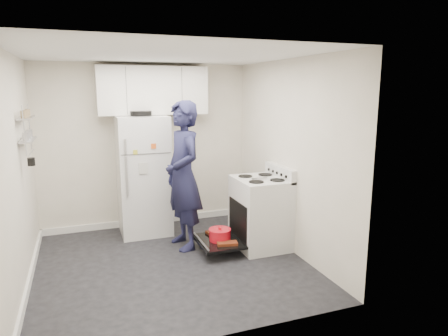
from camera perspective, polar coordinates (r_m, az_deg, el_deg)
name	(u,v)px	position (r m, az deg, el deg)	size (l,w,h in m)	color
room	(166,168)	(4.76, -8.31, 0.04)	(3.21, 3.21, 2.51)	black
electric_range	(260,213)	(5.46, 5.10, -6.46)	(0.66, 0.76, 1.10)	silver
open_oven_door	(219,238)	(5.34, -0.69, -9.97)	(0.55, 0.70, 0.23)	black
refrigerator	(143,175)	(5.99, -11.43, -0.98)	(0.72, 0.74, 1.81)	silver
upper_cabinets	(153,91)	(6.08, -10.14, 10.83)	(1.60, 0.33, 0.70)	silver
wall_shelf_rack	(27,129)	(5.09, -26.30, 5.04)	(0.14, 0.60, 0.61)	#B2B2B7
person	(183,176)	(5.33, -5.85, -1.10)	(0.72, 0.47, 1.98)	#191A38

